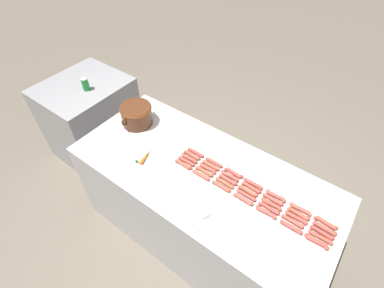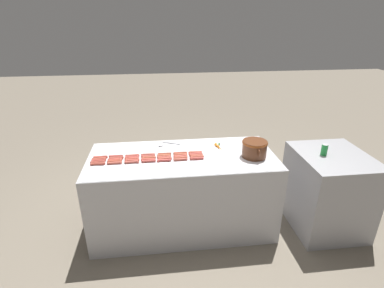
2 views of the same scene
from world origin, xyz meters
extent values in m
plane|color=#756B5B|center=(0.00, 0.00, 0.00)|extent=(20.00, 20.00, 0.00)
cube|color=#BCBCC1|center=(0.00, 0.00, 0.45)|extent=(0.91, 2.01, 0.91)
cube|color=silver|center=(0.00, 0.00, 0.91)|extent=(0.89, 1.97, 0.00)
cube|color=#A0A0A4|center=(0.18, 1.64, 0.46)|extent=(0.86, 0.75, 0.91)
cylinder|color=#B1473A|center=(-0.04, -0.86, 0.92)|extent=(0.04, 0.13, 0.03)
sphere|color=#B1473A|center=(-0.04, -0.92, 0.92)|extent=(0.03, 0.03, 0.03)
sphere|color=#B1473A|center=(-0.04, -0.80, 0.92)|extent=(0.03, 0.03, 0.03)
cylinder|color=#AA463E|center=(-0.04, -0.70, 0.92)|extent=(0.03, 0.12, 0.03)
sphere|color=#AA463E|center=(-0.04, -0.76, 0.92)|extent=(0.03, 0.03, 0.03)
sphere|color=#AA463E|center=(-0.04, -0.64, 0.92)|extent=(0.03, 0.03, 0.03)
cylinder|color=#AB4D40|center=(-0.04, -0.53, 0.92)|extent=(0.04, 0.13, 0.03)
sphere|color=#AB4D40|center=(-0.04, -0.59, 0.92)|extent=(0.03, 0.03, 0.03)
sphere|color=#AB4D40|center=(-0.04, -0.47, 0.92)|extent=(0.03, 0.03, 0.03)
cylinder|color=#AD4E3F|center=(-0.04, -0.37, 0.92)|extent=(0.03, 0.12, 0.03)
sphere|color=#AD4E3F|center=(-0.04, -0.43, 0.92)|extent=(0.03, 0.03, 0.03)
sphere|color=#AD4E3F|center=(-0.04, -0.30, 0.92)|extent=(0.03, 0.03, 0.03)
cylinder|color=#AB4D3A|center=(-0.04, -0.19, 0.92)|extent=(0.03, 0.12, 0.03)
sphere|color=#AB4D3A|center=(-0.04, -0.25, 0.92)|extent=(0.03, 0.03, 0.03)
sphere|color=#AB4D3A|center=(-0.04, -0.13, 0.92)|extent=(0.03, 0.03, 0.03)
cylinder|color=#B44F3B|center=(-0.04, -0.02, 0.92)|extent=(0.03, 0.12, 0.03)
sphere|color=#B44F3B|center=(-0.04, -0.08, 0.92)|extent=(0.03, 0.03, 0.03)
sphere|color=#B44F3B|center=(-0.04, 0.04, 0.92)|extent=(0.03, 0.03, 0.03)
cylinder|color=#B94E3C|center=(-0.04, 0.15, 0.92)|extent=(0.04, 0.13, 0.03)
sphere|color=#B94E3C|center=(-0.03, 0.08, 0.92)|extent=(0.03, 0.03, 0.03)
sphere|color=#B94E3C|center=(-0.04, 0.21, 0.92)|extent=(0.03, 0.03, 0.03)
cylinder|color=#B54E3C|center=(0.00, -0.87, 0.92)|extent=(0.03, 0.13, 0.03)
sphere|color=#B54E3C|center=(0.00, -0.93, 0.92)|extent=(0.03, 0.03, 0.03)
sphere|color=#B54E3C|center=(0.00, -0.81, 0.92)|extent=(0.03, 0.03, 0.03)
cylinder|color=#B54E40|center=(0.00, -0.69, 0.92)|extent=(0.03, 0.12, 0.03)
sphere|color=#B54E40|center=(0.00, -0.76, 0.92)|extent=(0.03, 0.03, 0.03)
sphere|color=#B54E40|center=(0.00, -0.63, 0.92)|extent=(0.03, 0.03, 0.03)
cylinder|color=#B7463D|center=(0.00, -0.53, 0.92)|extent=(0.03, 0.13, 0.03)
sphere|color=#B7463D|center=(0.00, -0.60, 0.92)|extent=(0.03, 0.03, 0.03)
sphere|color=#B7463D|center=(-0.01, -0.47, 0.92)|extent=(0.03, 0.03, 0.03)
cylinder|color=#AF483E|center=(0.00, -0.36, 0.92)|extent=(0.03, 0.12, 0.03)
sphere|color=#AF483E|center=(0.00, -0.43, 0.92)|extent=(0.03, 0.03, 0.03)
sphere|color=#AF483E|center=(0.00, -0.30, 0.92)|extent=(0.03, 0.03, 0.03)
cylinder|color=#AC5338|center=(0.00, -0.19, 0.92)|extent=(0.03, 0.12, 0.03)
sphere|color=#AC5338|center=(0.00, -0.26, 0.92)|extent=(0.03, 0.03, 0.03)
sphere|color=#AC5338|center=(0.00, -0.13, 0.92)|extent=(0.03, 0.03, 0.03)
cylinder|color=#B05339|center=(0.00, -0.02, 0.92)|extent=(0.03, 0.12, 0.03)
sphere|color=#B05339|center=(0.00, -0.08, 0.92)|extent=(0.03, 0.03, 0.03)
sphere|color=#B05339|center=(-0.01, 0.04, 0.92)|extent=(0.03, 0.03, 0.03)
cylinder|color=#B54940|center=(0.00, 0.15, 0.92)|extent=(0.03, 0.12, 0.03)
sphere|color=#B54940|center=(0.00, 0.08, 0.92)|extent=(0.03, 0.03, 0.03)
sphere|color=#B54940|center=(0.00, 0.21, 0.92)|extent=(0.03, 0.03, 0.03)
cylinder|color=#AC453B|center=(0.04, -0.87, 0.92)|extent=(0.03, 0.12, 0.03)
sphere|color=#AC453B|center=(0.04, -0.93, 0.92)|extent=(0.03, 0.03, 0.03)
sphere|color=#AC453B|center=(0.03, -0.81, 0.92)|extent=(0.03, 0.03, 0.03)
cylinder|color=#B64B3E|center=(0.04, -0.70, 0.92)|extent=(0.03, 0.12, 0.03)
sphere|color=#B64B3E|center=(0.04, -0.76, 0.92)|extent=(0.03, 0.03, 0.03)
sphere|color=#B64B3E|center=(0.04, -0.64, 0.92)|extent=(0.03, 0.03, 0.03)
cylinder|color=#B24A3A|center=(0.04, -0.53, 0.92)|extent=(0.04, 0.13, 0.03)
sphere|color=#B24A3A|center=(0.03, -0.59, 0.92)|extent=(0.03, 0.03, 0.03)
sphere|color=#B24A3A|center=(0.04, -0.47, 0.92)|extent=(0.03, 0.03, 0.03)
cylinder|color=#AD533A|center=(0.04, -0.36, 0.92)|extent=(0.04, 0.13, 0.03)
sphere|color=#AD533A|center=(0.04, -0.42, 0.92)|extent=(0.03, 0.03, 0.03)
sphere|color=#AD533A|center=(0.03, -0.29, 0.92)|extent=(0.03, 0.03, 0.03)
cylinder|color=#AE4D40|center=(0.04, -0.20, 0.92)|extent=(0.03, 0.12, 0.03)
sphere|color=#AE4D40|center=(0.04, -0.26, 0.92)|extent=(0.03, 0.03, 0.03)
sphere|color=#AE4D40|center=(0.04, -0.13, 0.92)|extent=(0.03, 0.03, 0.03)
cylinder|color=#B84D42|center=(0.04, -0.02, 0.92)|extent=(0.04, 0.13, 0.03)
sphere|color=#B84D42|center=(0.03, -0.08, 0.92)|extent=(0.03, 0.03, 0.03)
sphere|color=#B84D42|center=(0.04, 0.04, 0.92)|extent=(0.03, 0.03, 0.03)
cylinder|color=#AC4C3B|center=(0.04, 0.15, 0.92)|extent=(0.03, 0.12, 0.03)
sphere|color=#AC4C3B|center=(0.03, 0.08, 0.92)|extent=(0.03, 0.03, 0.03)
sphere|color=#AC4C3B|center=(0.04, 0.21, 0.92)|extent=(0.03, 0.03, 0.03)
cylinder|color=#B04D3E|center=(0.07, -0.87, 0.92)|extent=(0.03, 0.12, 0.03)
sphere|color=#B04D3E|center=(0.07, -0.93, 0.92)|extent=(0.03, 0.03, 0.03)
sphere|color=#B04D3E|center=(0.07, -0.81, 0.92)|extent=(0.03, 0.03, 0.03)
cylinder|color=#B54E38|center=(0.07, -0.70, 0.92)|extent=(0.03, 0.13, 0.03)
sphere|color=#B54E38|center=(0.08, -0.77, 0.92)|extent=(0.03, 0.03, 0.03)
sphere|color=#B54E38|center=(0.07, -0.64, 0.92)|extent=(0.03, 0.03, 0.03)
cylinder|color=#B84D3F|center=(0.08, -0.53, 0.92)|extent=(0.03, 0.12, 0.03)
sphere|color=#B84D3F|center=(0.08, -0.59, 0.92)|extent=(0.03, 0.03, 0.03)
sphere|color=#B84D3F|center=(0.07, -0.46, 0.92)|extent=(0.03, 0.03, 0.03)
cylinder|color=#B94A3C|center=(0.08, -0.36, 0.92)|extent=(0.03, 0.12, 0.03)
sphere|color=#B94A3C|center=(0.08, -0.42, 0.92)|extent=(0.03, 0.03, 0.03)
sphere|color=#B94A3C|center=(0.07, -0.30, 0.92)|extent=(0.03, 0.03, 0.03)
cylinder|color=#B44C3C|center=(0.07, -0.19, 0.92)|extent=(0.04, 0.13, 0.03)
sphere|color=#B44C3C|center=(0.07, -0.25, 0.92)|extent=(0.03, 0.03, 0.03)
sphere|color=#B44C3C|center=(0.08, -0.13, 0.92)|extent=(0.03, 0.03, 0.03)
cylinder|color=#B5503A|center=(0.07, -0.02, 0.92)|extent=(0.03, 0.12, 0.03)
sphere|color=#B5503A|center=(0.08, -0.09, 0.92)|extent=(0.03, 0.03, 0.03)
sphere|color=#B5503A|center=(0.07, 0.04, 0.92)|extent=(0.03, 0.03, 0.03)
cylinder|color=#AF4F3B|center=(0.07, 0.15, 0.92)|extent=(0.03, 0.12, 0.03)
sphere|color=#AF4F3B|center=(0.08, 0.09, 0.92)|extent=(0.03, 0.03, 0.03)
sphere|color=#AF4F3B|center=(0.07, 0.21, 0.92)|extent=(0.03, 0.03, 0.03)
cylinder|color=#B24B3B|center=(0.11, -0.87, 0.92)|extent=(0.04, 0.13, 0.03)
sphere|color=#B24B3B|center=(0.12, -0.93, 0.92)|extent=(0.03, 0.03, 0.03)
sphere|color=#B24B3B|center=(0.11, -0.80, 0.92)|extent=(0.03, 0.03, 0.03)
cylinder|color=#B35040|center=(0.11, -0.70, 0.92)|extent=(0.03, 0.12, 0.03)
sphere|color=#B35040|center=(0.11, -0.76, 0.92)|extent=(0.03, 0.03, 0.03)
sphere|color=#B35040|center=(0.12, -0.64, 0.92)|extent=(0.03, 0.03, 0.03)
cylinder|color=#AF4D41|center=(0.11, -0.53, 0.92)|extent=(0.04, 0.13, 0.03)
sphere|color=#AF4D41|center=(0.11, -0.59, 0.92)|extent=(0.03, 0.03, 0.03)
sphere|color=#AF4D41|center=(0.12, -0.47, 0.92)|extent=(0.03, 0.03, 0.03)
cylinder|color=#B1473F|center=(0.11, -0.36, 0.92)|extent=(0.03, 0.12, 0.03)
sphere|color=#B1473F|center=(0.11, -0.42, 0.92)|extent=(0.03, 0.03, 0.03)
sphere|color=#B1473F|center=(0.11, -0.30, 0.92)|extent=(0.03, 0.03, 0.03)
cylinder|color=#B54640|center=(0.11, -0.20, 0.92)|extent=(0.04, 0.13, 0.03)
sphere|color=#B54640|center=(0.12, -0.26, 0.92)|extent=(0.03, 0.03, 0.03)
sphere|color=#B54640|center=(0.11, -0.14, 0.92)|extent=(0.03, 0.03, 0.03)
cylinder|color=#AF4D3F|center=(0.11, -0.03, 0.92)|extent=(0.03, 0.12, 0.03)
sphere|color=#AF4D3F|center=(0.11, -0.09, 0.92)|extent=(0.03, 0.03, 0.03)
sphere|color=#AF4D3F|center=(0.12, 0.03, 0.92)|extent=(0.03, 0.03, 0.03)
cylinder|color=#B3453C|center=(0.11, 0.14, 0.92)|extent=(0.03, 0.12, 0.03)
sphere|color=#B3453C|center=(0.11, 0.08, 0.92)|extent=(0.03, 0.03, 0.03)
sphere|color=#B3453C|center=(0.11, 0.20, 0.92)|extent=(0.03, 0.03, 0.03)
cylinder|color=#562D19|center=(0.11, 0.76, 1.00)|extent=(0.26, 0.26, 0.18)
torus|color=brown|center=(0.11, 0.76, 1.07)|extent=(0.27, 0.27, 0.03)
torus|color=#562D19|center=(-0.02, 0.76, 1.02)|extent=(0.08, 0.02, 0.08)
torus|color=#562D19|center=(0.24, 0.76, 1.02)|extent=(0.08, 0.02, 0.08)
cylinder|color=#B7B7BC|center=(-0.34, -0.10, 0.92)|extent=(0.10, 0.20, 0.01)
ellipsoid|color=#B7B7BC|center=(-0.28, -0.22, 0.92)|extent=(0.08, 0.08, 0.02)
cone|color=orange|center=(-0.14, 0.43, 0.93)|extent=(0.17, 0.07, 0.03)
sphere|color=#387F2D|center=(-0.22, 0.45, 0.93)|extent=(0.02, 0.02, 0.02)
cylinder|color=#1E8C38|center=(0.17, 1.52, 0.97)|extent=(0.07, 0.07, 0.12)
cylinder|color=silver|center=(0.17, 1.52, 1.03)|extent=(0.06, 0.06, 0.00)
camera|label=1|loc=(-1.09, -0.71, 2.53)|focal=26.32mm
camera|label=2|loc=(2.86, -0.24, 2.30)|focal=27.66mm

